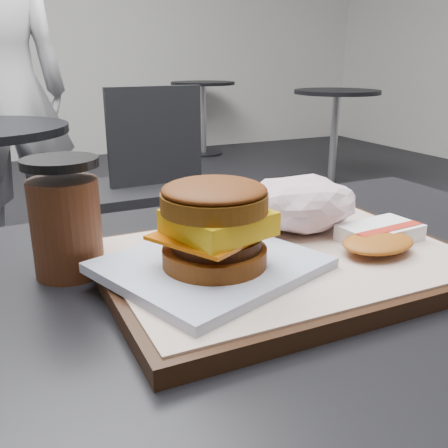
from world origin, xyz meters
TOP-DOWN VIEW (x-y plane):
  - customer_table at (0.00, 0.00)m, footprint 0.80×0.60m
  - serving_tray at (-0.03, 0.01)m, footprint 0.38×0.28m
  - breakfast_sandwich at (-0.12, -0.00)m, footprint 0.24×0.22m
  - hash_brown at (0.08, -0.02)m, footprint 0.12×0.10m
  - crumpled_wrapper at (0.03, 0.07)m, footprint 0.14×0.11m
  - coffee_cup at (-0.24, 0.10)m, footprint 0.08×0.08m
  - neighbor_chair at (0.21, 1.57)m, footprint 0.60×0.43m
  - patron at (-0.19, 2.25)m, footprint 0.64×0.45m
  - bg_table_near at (2.20, 2.80)m, footprint 0.66×0.66m
  - bg_table_far at (1.80, 4.50)m, footprint 0.66×0.66m

SIDE VIEW (x-z plane):
  - neighbor_chair at x=0.21m, z-range 0.07..0.95m
  - bg_table_near at x=2.20m, z-range 0.19..0.94m
  - bg_table_far at x=1.80m, z-range 0.19..0.94m
  - customer_table at x=0.00m, z-range 0.20..0.97m
  - serving_tray at x=-0.03m, z-range 0.77..0.79m
  - hash_brown at x=0.08m, z-range 0.79..0.81m
  - crumpled_wrapper at x=0.03m, z-range 0.79..0.85m
  - coffee_cup at x=-0.24m, z-range 0.77..0.89m
  - breakfast_sandwich at x=-0.12m, z-range 0.78..0.88m
  - patron at x=-0.19m, z-range 0.00..1.67m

